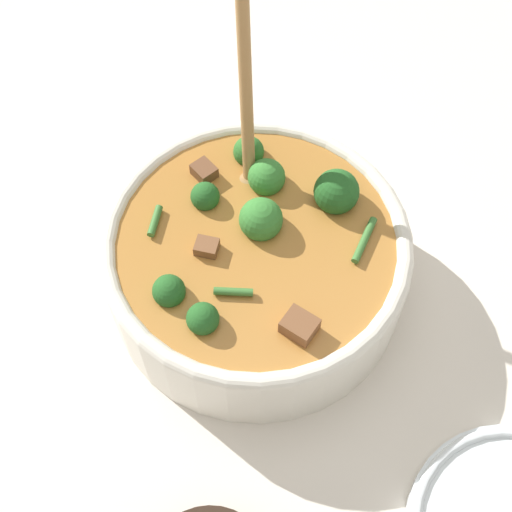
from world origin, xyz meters
name	(u,v)px	position (x,y,z in m)	size (l,w,h in m)	color
ground_plane	(256,286)	(0.00, 0.00, 0.00)	(4.00, 4.00, 0.00)	silver
stew_bowl	(256,258)	(0.00, 0.00, 0.05)	(0.29, 0.29, 0.25)	white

